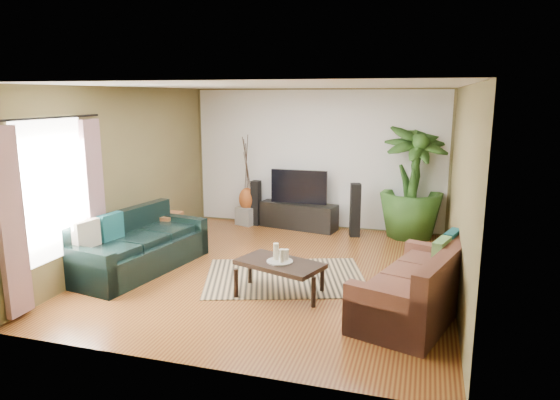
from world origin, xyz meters
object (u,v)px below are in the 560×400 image
at_px(sofa_left, 139,242).
at_px(vase, 247,199).
at_px(speaker_right, 355,210).
at_px(sofa_right, 416,279).
at_px(pedestal, 247,216).
at_px(tv_stand, 299,216).
at_px(coffee_table, 280,278).
at_px(speaker_left, 256,203).
at_px(television, 299,187).
at_px(potted_plant, 412,182).
at_px(side_table, 163,230).

distance_m(sofa_left, vase, 3.04).
bearing_deg(speaker_right, sofa_right, -85.21).
distance_m(pedestal, vase, 0.34).
relative_size(tv_stand, vase, 3.30).
height_order(coffee_table, tv_stand, tv_stand).
height_order(sofa_right, speaker_right, speaker_right).
distance_m(tv_stand, speaker_left, 0.91).
bearing_deg(tv_stand, speaker_left, -169.74).
bearing_deg(pedestal, television, 0.00).
bearing_deg(sofa_right, sofa_left, -78.16).
relative_size(sofa_left, potted_plant, 1.07).
height_order(coffee_table, television, television).
bearing_deg(sofa_right, side_table, -92.28).
bearing_deg(speaker_left, speaker_right, -1.53).
bearing_deg(speaker_right, potted_plant, -1.06).
distance_m(television, vase, 1.12).
relative_size(sofa_right, pedestal, 5.67).
bearing_deg(sofa_left, pedestal, -1.61).
xyz_separation_m(tv_stand, side_table, (-1.95, -1.84, 0.04)).
bearing_deg(side_table, speaker_left, 59.85).
height_order(speaker_left, potted_plant, potted_plant).
xyz_separation_m(sofa_right, pedestal, (-3.39, 3.38, -0.25)).
relative_size(speaker_left, speaker_right, 0.91).
bearing_deg(speaker_right, sofa_left, -152.02).
relative_size(sofa_left, speaker_left, 2.44).
distance_m(potted_plant, pedestal, 3.31).
distance_m(speaker_right, pedestal, 2.25).
bearing_deg(potted_plant, vase, 180.00).
relative_size(vase, side_table, 0.79).
height_order(sofa_left, vase, sofa_left).
xyz_separation_m(potted_plant, vase, (-3.20, 0.00, -0.51)).
relative_size(pedestal, vase, 0.78).
distance_m(tv_stand, pedestal, 1.08).
relative_size(sofa_left, vase, 4.82).
relative_size(television, speaker_left, 1.23).
xyz_separation_m(sofa_left, speaker_left, (0.82, 2.98, 0.03)).
xyz_separation_m(speaker_left, vase, (-0.19, 0.00, 0.07)).
bearing_deg(speaker_right, tv_stand, 151.42).
distance_m(speaker_left, speaker_right, 2.04).
distance_m(sofa_left, coffee_table, 2.33).
relative_size(sofa_left, side_table, 3.78).
height_order(sofa_right, pedestal, sofa_right).
height_order(vase, side_table, vase).
relative_size(coffee_table, pedestal, 3.09).
bearing_deg(potted_plant, coffee_table, -114.78).
bearing_deg(speaker_left, potted_plant, 5.77).
height_order(pedestal, side_table, side_table).
bearing_deg(pedestal, vase, 0.00).
relative_size(tv_stand, television, 1.36).
bearing_deg(sofa_left, vase, -1.61).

